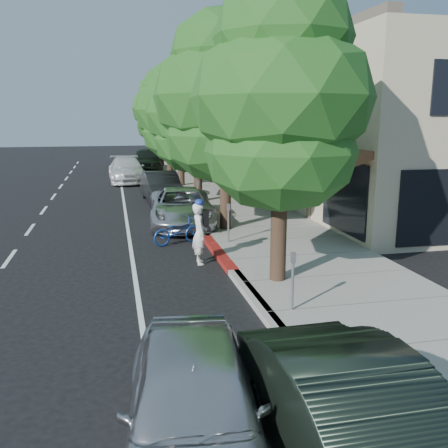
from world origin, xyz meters
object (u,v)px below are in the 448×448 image
object	(u,v)px
silver_suv	(182,207)
dark_sedan	(162,187)
street_tree_3	(180,112)
dark_suv_far	(147,160)
street_tree_4	(169,108)
near_car_b	(364,438)
white_pickup	(127,170)
street_tree_5	(160,110)
bicycle	(178,231)
cyclist	(200,234)
near_car_a	(193,405)
street_tree_1	(226,99)
street_tree_2	(197,115)
pedestrian	(231,176)
street_tree_0	(282,102)

from	to	relation	value
silver_suv	dark_sedan	distance (m)	5.63
street_tree_3	dark_suv_far	bearing A→B (deg)	99.03
street_tree_4	near_car_b	size ratio (longest dim) A/B	1.63
white_pickup	near_car_b	size ratio (longest dim) A/B	1.16
street_tree_3	street_tree_5	xyz separation A→B (m)	(-0.00, 12.00, 0.26)
bicycle	dark_sedan	bearing A→B (deg)	-20.16
cyclist	near_car_a	xyz separation A→B (m)	(-1.50, -8.27, -0.16)
dark_suv_far	silver_suv	bearing A→B (deg)	-87.34
cyclist	street_tree_5	bearing A→B (deg)	-2.40
street_tree_5	dark_sedan	size ratio (longest dim) A/B	1.69
street_tree_1	street_tree_3	world-z (taller)	street_tree_1
dark_suv_far	near_car_b	distance (m)	33.91
street_tree_2	silver_suv	bearing A→B (deg)	-107.28
bicycle	pedestrian	distance (m)	10.65
white_pickup	pedestrian	bearing A→B (deg)	-54.66
street_tree_1	dark_suv_far	xyz separation A→B (m)	(-1.40, 20.81, -3.84)
street_tree_4	cyclist	world-z (taller)	street_tree_4
street_tree_5	near_car_b	xyz separation A→B (m)	(-1.40, -37.10, -3.90)
street_tree_2	street_tree_3	distance (m)	6.00
cyclist	pedestrian	size ratio (longest dim) A/B	1.02
street_tree_0	cyclist	bearing A→B (deg)	125.20
street_tree_4	white_pickup	world-z (taller)	street_tree_4
street_tree_0	near_car_a	bearing A→B (deg)	-117.32
street_tree_5	near_car_a	distance (m)	36.35
cyclist	dark_sedan	size ratio (longest dim) A/B	0.39
street_tree_1	white_pickup	bearing A→B (deg)	101.45
street_tree_1	street_tree_4	bearing A→B (deg)	90.00
cyclist	silver_suv	distance (m)	5.24
street_tree_5	silver_suv	world-z (taller)	street_tree_5
street_tree_0	pedestrian	distance (m)	14.98
street_tree_4	street_tree_5	xyz separation A→B (m)	(0.00, 6.00, -0.02)
street_tree_1	near_car_b	distance (m)	13.76
street_tree_3	white_pickup	bearing A→B (deg)	133.13
street_tree_2	bicycle	world-z (taller)	street_tree_2
dark_sedan	white_pickup	world-z (taller)	white_pickup
street_tree_5	street_tree_0	bearing A→B (deg)	-90.00
street_tree_0	street_tree_5	xyz separation A→B (m)	(0.00, 30.00, 0.16)
silver_suv	near_car_a	world-z (taller)	near_car_a
dark_sedan	street_tree_3	bearing A→B (deg)	67.41
street_tree_4	dark_suv_far	xyz separation A→B (m)	(-1.40, 2.81, -3.78)
street_tree_5	bicycle	xyz separation A→B (m)	(-1.95, -25.41, -4.22)
street_tree_2	dark_sedan	bearing A→B (deg)	145.63
street_tree_2	near_car_b	size ratio (longest dim) A/B	1.51
bicycle	street_tree_5	bearing A→B (deg)	-22.53
cyclist	bicycle	world-z (taller)	cyclist
street_tree_1	dark_suv_far	world-z (taller)	street_tree_1
street_tree_3	near_car_a	distance (m)	24.48
dark_sedan	bicycle	bearing A→B (deg)	-95.94
dark_suv_far	near_car_b	world-z (taller)	dark_suv_far
bicycle	silver_suv	size ratio (longest dim) A/B	0.33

